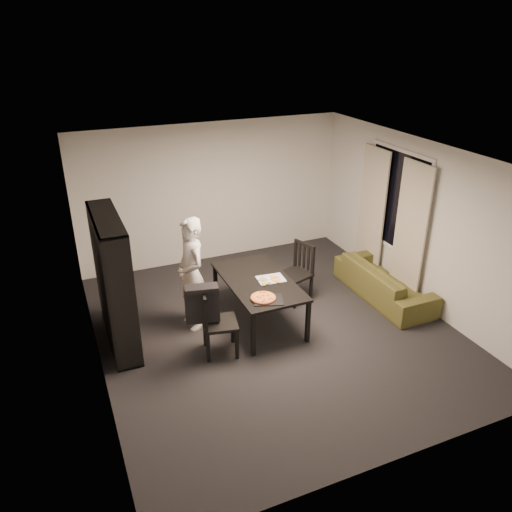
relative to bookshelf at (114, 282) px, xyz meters
name	(u,v)px	position (x,y,z in m)	size (l,w,h in m)	color
room	(276,250)	(2.16, -0.60, 0.35)	(5.01, 5.51, 2.61)	black
window_pane	(397,200)	(4.64, 0.00, 0.55)	(0.02, 1.40, 1.60)	black
window_frame	(396,200)	(4.64, 0.00, 0.55)	(0.03, 1.52, 1.72)	white
curtain_left	(410,232)	(4.56, -0.52, 0.20)	(0.03, 0.70, 2.25)	beige
curtain_right	(372,211)	(4.56, 0.52, 0.20)	(0.03, 0.70, 2.25)	beige
bookshelf	(114,282)	(0.00, 0.00, 0.00)	(0.35, 1.50, 1.90)	black
dining_table	(259,284)	(2.03, -0.29, -0.31)	(0.93, 1.67, 0.70)	black
chair_left	(213,318)	(1.14, -0.81, -0.39)	(0.54, 0.54, 0.98)	black
chair_right	(299,268)	(2.91, 0.09, -0.40)	(0.57, 0.57, 0.97)	black
draped_jacket	(202,303)	(1.01, -0.78, -0.14)	(0.46, 0.27, 0.54)	black
person	(191,274)	(1.09, -0.02, -0.09)	(0.63, 0.41, 1.72)	silver
baking_tray	(268,300)	(1.92, -0.88, -0.25)	(0.40, 0.32, 0.01)	black
pepperoni_pizza	(263,298)	(1.87, -0.84, -0.23)	(0.35, 0.35, 0.03)	#99512C
kitchen_towel	(271,279)	(2.21, -0.34, -0.25)	(0.40, 0.30, 0.01)	white
pizza_slices	(269,280)	(2.17, -0.38, -0.24)	(0.37, 0.31, 0.01)	gold
sofa	(384,281)	(4.24, -0.43, -0.67)	(1.93, 0.75, 0.56)	#44461C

